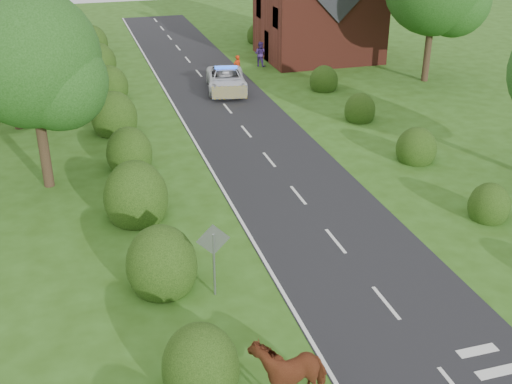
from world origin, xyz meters
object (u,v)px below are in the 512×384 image
object	(u,v)px
road_sign	(214,249)
cow	(289,372)
pedestrian_red	(237,67)
police_van	(226,80)
pedestrian_purple	(260,54)

from	to	relation	value
road_sign	cow	xyz separation A→B (m)	(0.76, -4.92, -0.88)
road_sign	pedestrian_red	bearing A→B (deg)	73.30
road_sign	police_van	world-z (taller)	road_sign
pedestrian_red	cow	bearing A→B (deg)	55.24
road_sign	cow	size ratio (longest dim) A/B	1.17
pedestrian_purple	road_sign	bearing A→B (deg)	112.36
police_van	pedestrian_purple	xyz separation A→B (m)	(3.80, 5.14, 0.17)
cow	pedestrian_purple	bearing A→B (deg)	158.43
police_van	cow	bearing A→B (deg)	-91.06
police_van	pedestrian_red	xyz separation A→B (m)	(1.38, 2.47, 0.08)
road_sign	police_van	xyz separation A→B (m)	(5.84, 21.59, -0.95)
cow	pedestrian_purple	xyz separation A→B (m)	(8.88, 31.65, 0.11)
police_van	pedestrian_red	size ratio (longest dim) A/B	3.44
police_van	pedestrian_purple	bearing A→B (deg)	63.32
pedestrian_purple	police_van	bearing A→B (deg)	95.72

